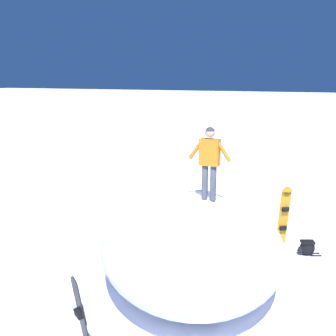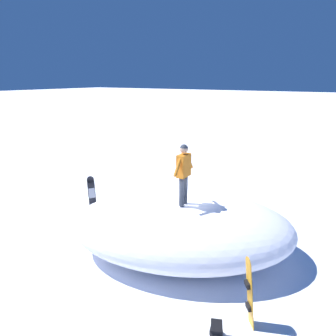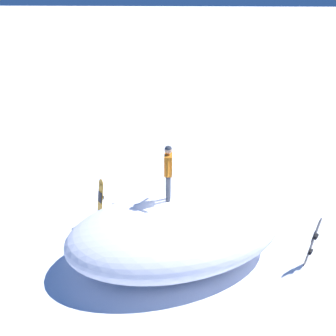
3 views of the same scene
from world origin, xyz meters
name	(u,v)px [view 3 (image 3 of 3)]	position (x,y,z in m)	size (l,w,h in m)	color
ground	(189,263)	(0.00, 0.00, 0.00)	(240.00, 240.00, 0.00)	white
snow_mound	(176,231)	(-0.31, -0.41, 0.89)	(6.54, 4.11, 1.78)	white
snowboarder_standing	(168,168)	(-0.65, -0.65, 2.78)	(1.01, 0.23, 1.68)	#333842
snowboard_primary_upright	(313,241)	(-0.02, 3.53, 0.86)	(0.37, 0.37, 1.66)	black
snowboard_secondary_upright	(100,202)	(-2.04, -2.99, 0.88)	(0.36, 0.35, 1.70)	orange
backpack_near	(117,210)	(-2.72, -2.58, 0.20)	(0.62, 0.43, 0.39)	black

